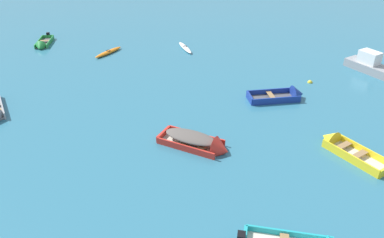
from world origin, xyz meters
The scene contains 8 objects.
motor_launch_grey_outer_left centered at (14.28, 31.83, 0.56)m, with size 4.58×4.85×2.03m.
kayak_white_back_row_center centered at (-3.09, 35.08, 0.16)m, with size 2.17×3.25×0.33m.
rowboat_deep_blue_midfield_right centered at (6.54, 25.71, 0.23)m, with size 4.50×2.74×1.41m.
rowboat_red_foreground_center centered at (1.15, 18.11, 0.34)m, with size 4.73×2.80×1.50m.
rowboat_green_back_row_right centered at (-17.66, 33.35, 0.19)m, with size 2.10×4.10×1.10m.
kayak_orange_midfield_left centered at (-10.25, 32.55, 0.16)m, with size 1.88×3.46×0.33m.
rowboat_yellow_center centered at (9.40, 19.37, 0.23)m, with size 3.91×3.99×1.25m.
mooring_buoy_midfield centered at (8.55, 28.94, 0.00)m, with size 0.40×0.40×0.40m, color yellow.
Camera 1 is at (3.70, -0.46, 13.03)m, focal length 35.03 mm.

